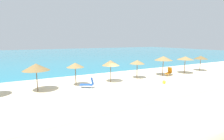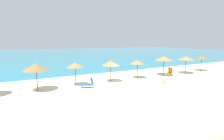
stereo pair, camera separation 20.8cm
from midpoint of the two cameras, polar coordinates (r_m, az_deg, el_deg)
ground_plane at (r=19.60m, az=4.03°, el=-5.01°), size 160.00×160.00×0.00m
sea_water at (r=64.75m, az=-18.55°, el=4.90°), size 160.00×79.86×0.01m
dune_ridge at (r=9.70m, az=20.72°, el=-15.87°), size 38.87×4.97×1.83m
beach_umbrella_2 at (r=18.30m, az=-23.64°, el=0.94°), size 2.57×2.57×2.80m
beach_umbrella_3 at (r=19.22m, az=-11.82°, el=1.62°), size 1.90×1.90×2.61m
beach_umbrella_4 at (r=20.48m, az=-0.15°, el=2.37°), size 2.11×2.11×2.67m
beach_umbrella_5 at (r=22.81m, az=8.71°, el=2.64°), size 1.95×1.95×2.47m
beach_umbrella_6 at (r=25.40m, az=17.07°, el=3.74°), size 2.54×2.54×2.82m
beach_umbrella_7 at (r=28.24m, az=23.56°, el=3.63°), size 2.48×2.48×2.62m
beach_umbrella_8 at (r=31.89m, az=27.83°, el=3.68°), size 2.20×2.20×2.49m
lounge_chair_0 at (r=18.47m, az=-7.61°, el=-4.47°), size 1.54×1.28×1.14m
lounge_chair_1 at (r=26.01m, az=18.69°, el=-0.71°), size 1.61×1.18×1.16m
beach_ball at (r=21.00m, az=17.21°, el=-3.89°), size 0.39×0.39×0.39m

